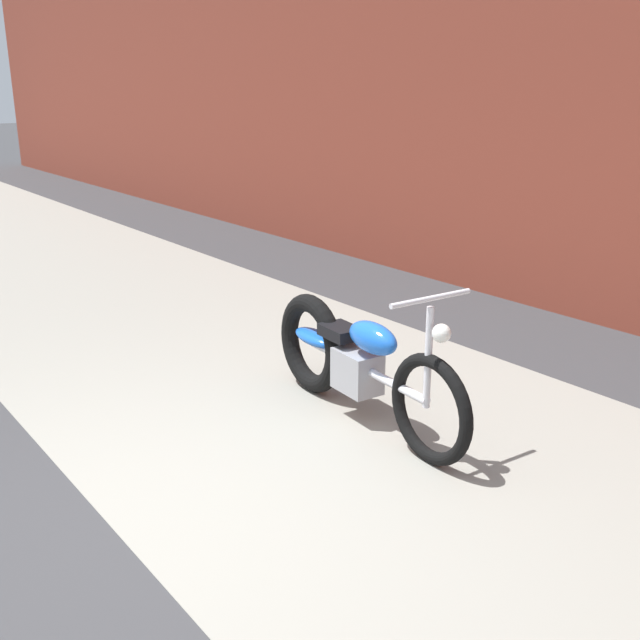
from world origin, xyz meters
The scene contains 3 objects.
ground_plane centered at (0.00, 0.00, 0.00)m, with size 80.00×80.00×0.00m, color #38383A.
sidewalk_slab centered at (0.00, 1.75, 0.00)m, with size 36.00×3.50×0.01m, color gray.
motorcycle_blue centered at (-0.37, 1.85, 0.40)m, with size 2.01×0.58×1.03m.
Camera 1 is at (3.23, -1.18, 2.18)m, focal length 41.94 mm.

